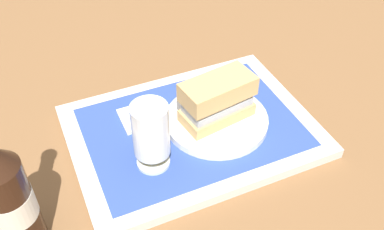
# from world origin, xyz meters

# --- Properties ---
(ground_plane) EXTENTS (3.00, 3.00, 0.00)m
(ground_plane) POSITION_xyz_m (0.00, 0.00, 0.00)
(ground_plane) COLOR brown
(tray) EXTENTS (0.44, 0.32, 0.02)m
(tray) POSITION_xyz_m (0.00, 0.00, 0.01)
(tray) COLOR silver
(tray) RESTS_ON ground_plane
(placemat) EXTENTS (0.38, 0.27, 0.00)m
(placemat) POSITION_xyz_m (0.00, 0.00, 0.02)
(placemat) COLOR #2D4793
(placemat) RESTS_ON tray
(plate) EXTENTS (0.19, 0.19, 0.01)m
(plate) POSITION_xyz_m (-0.05, 0.01, 0.03)
(plate) COLOR white
(plate) RESTS_ON placemat
(sandwich) EXTENTS (0.14, 0.08, 0.08)m
(sandwich) POSITION_xyz_m (-0.04, 0.01, 0.08)
(sandwich) COLOR tan
(sandwich) RESTS_ON plate
(beer_glass) EXTENTS (0.06, 0.06, 0.12)m
(beer_glass) POSITION_xyz_m (0.10, 0.06, 0.09)
(beer_glass) COLOR silver
(beer_glass) RESTS_ON placemat
(napkin_folded) EXTENTS (0.09, 0.07, 0.01)m
(napkin_folded) POSITION_xyz_m (0.07, -0.06, 0.02)
(napkin_folded) COLOR white
(napkin_folded) RESTS_ON placemat
(beer_bottle) EXTENTS (0.07, 0.07, 0.27)m
(beer_bottle) POSITION_xyz_m (0.32, 0.11, 0.10)
(beer_bottle) COLOR black
(beer_bottle) RESTS_ON ground_plane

